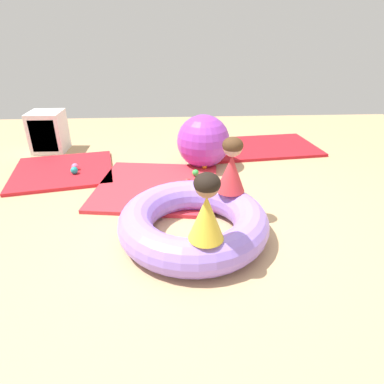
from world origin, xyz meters
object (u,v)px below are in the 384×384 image
object	(u,v)px
child_in_red	(232,166)
play_ball_green	(196,173)
play_ball_pink	(75,167)
play_ball_orange	(204,166)
exercise_ball_large	(203,141)
child_in_yellow	(207,208)
play_ball_red	(187,181)
play_ball_yellow	(230,153)
play_ball_teal	(74,170)
play_ball_blue	(181,193)
inflatable_cushion	(193,222)
storage_cube	(48,132)

from	to	relation	value
child_in_red	play_ball_green	size ratio (longest dim) A/B	6.27
child_in_red	play_ball_pink	bearing A→B (deg)	149.05
play_ball_orange	exercise_ball_large	xyz separation A→B (m)	(-0.00, 0.19, 0.26)
child_in_yellow	play_ball_red	bearing A→B (deg)	49.25
child_in_yellow	play_ball_yellow	size ratio (longest dim) A/B	6.96
child_in_yellow	play_ball_pink	size ratio (longest dim) A/B	5.94
play_ball_pink	play_ball_red	bearing A→B (deg)	-19.76
play_ball_red	exercise_ball_large	bearing A→B (deg)	69.75
child_in_red	play_ball_teal	size ratio (longest dim) A/B	5.75
play_ball_blue	play_ball_pink	world-z (taller)	play_ball_blue
play_ball_blue	play_ball_yellow	world-z (taller)	play_ball_blue
play_ball_blue	exercise_ball_large	distance (m)	1.01
inflatable_cushion	exercise_ball_large	bearing A→B (deg)	82.06
play_ball_pink	play_ball_yellow	world-z (taller)	play_ball_pink
child_in_yellow	exercise_ball_large	bearing A→B (deg)	41.93
play_ball_red	play_ball_green	bearing A→B (deg)	64.30
play_ball_teal	play_ball_yellow	size ratio (longest dim) A/B	1.22
exercise_ball_large	play_ball_blue	bearing A→B (deg)	-107.93
child_in_red	child_in_yellow	bearing A→B (deg)	-108.47
play_ball_teal	exercise_ball_large	bearing A→B (deg)	9.30
child_in_red	play_ball_blue	size ratio (longest dim) A/B	4.80
child_in_yellow	child_in_red	world-z (taller)	child_in_red
play_ball_green	exercise_ball_large	size ratio (longest dim) A/B	0.12
play_ball_green	play_ball_teal	size ratio (longest dim) A/B	0.92
child_in_red	play_ball_teal	bearing A→B (deg)	151.58
inflatable_cushion	play_ball_blue	bearing A→B (deg)	97.57
inflatable_cushion	child_in_red	bearing A→B (deg)	38.92
play_ball_green	play_ball_red	distance (m)	0.24
play_ball_teal	child_in_yellow	bearing A→B (deg)	-51.66
child_in_red	play_ball_red	size ratio (longest dim) A/B	7.21
play_ball_yellow	exercise_ball_large	distance (m)	0.53
play_ball_red	play_ball_yellow	distance (m)	1.07
child_in_yellow	child_in_red	xyz separation A→B (m)	(0.29, 0.72, 0.00)
play_ball_orange	play_ball_blue	bearing A→B (deg)	-112.15
play_ball_green	play_ball_yellow	bearing A→B (deg)	51.68
play_ball_green	play_ball_pink	size ratio (longest dim) A/B	0.95
child_in_red	storage_cube	distance (m)	3.01
play_ball_green	play_ball_blue	size ratio (longest dim) A/B	0.77
play_ball_red	child_in_red	bearing A→B (deg)	-62.08
child_in_yellow	play_ball_yellow	xyz separation A→B (m)	(0.55, 2.27, -0.45)
play_ball_teal	storage_cube	size ratio (longest dim) A/B	0.15
play_ball_pink	child_in_red	bearing A→B (deg)	-34.18
play_ball_teal	play_ball_orange	distance (m)	1.56
exercise_ball_large	play_ball_teal	bearing A→B (deg)	-170.70
child_in_yellow	play_ball_teal	bearing A→B (deg)	84.80
child_in_yellow	play_ball_orange	size ratio (longest dim) A/B	7.38
child_in_yellow	play_ball_orange	xyz separation A→B (m)	(0.16, 1.83, -0.45)
child_in_red	play_ball_orange	bearing A→B (deg)	99.80
play_ball_pink	exercise_ball_large	world-z (taller)	exercise_ball_large
inflatable_cushion	child_in_red	distance (m)	0.59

